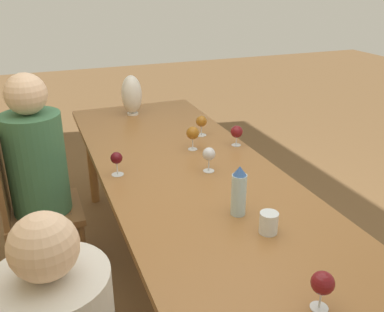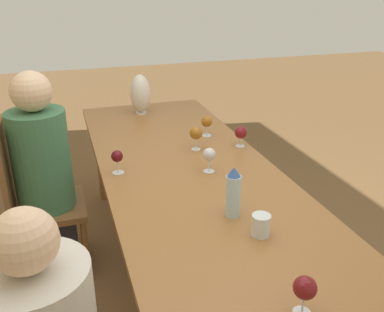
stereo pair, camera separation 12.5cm
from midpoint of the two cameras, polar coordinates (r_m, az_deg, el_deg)
ground_plane at (r=2.62m, az=2.58°, el=-19.17°), size 14.00×14.00×0.00m
dining_table at (r=2.21m, az=2.91°, el=-5.46°), size 3.11×0.95×0.77m
water_bottle at (r=1.89m, az=7.41°, el=-4.87°), size 0.07×0.07×0.24m
water_tumbler at (r=1.81m, az=11.15°, el=-9.06°), size 0.08×0.08×0.09m
vase at (r=3.29m, az=-5.81°, el=8.25°), size 0.15×0.15×0.30m
wine_glass_0 at (r=2.31m, az=-8.43°, el=-0.16°), size 0.06×0.06×0.13m
wine_glass_2 at (r=2.83m, az=3.24°, el=4.55°), size 0.07×0.07×0.14m
wine_glass_3 at (r=2.67m, az=7.86°, el=3.06°), size 0.08×0.08×0.13m
wine_glass_4 at (r=2.59m, az=1.92°, el=3.02°), size 0.08×0.08×0.15m
wine_glass_5 at (r=1.44m, az=17.33°, el=-16.56°), size 0.08×0.08×0.14m
wine_glass_6 at (r=2.30m, az=3.86°, el=0.13°), size 0.07×0.07×0.14m
chair_far at (r=2.74m, az=-19.21°, el=-5.25°), size 0.44×0.44×1.00m
person_far at (r=2.66m, az=-17.74°, el=-1.76°), size 0.34×0.34×1.28m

